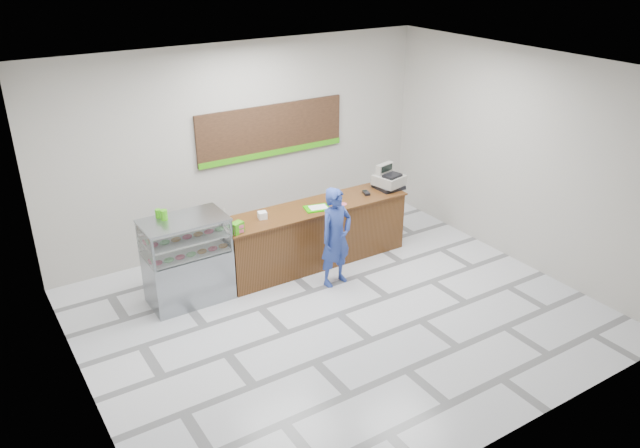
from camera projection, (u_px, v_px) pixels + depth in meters
floor at (339, 314)px, 9.09m from camera, size 7.00×7.00×0.00m
back_wall at (243, 146)px, 10.65m from camera, size 7.00×0.00×7.00m
ceiling at (343, 72)px, 7.62m from camera, size 7.00×7.00×0.00m
sales_counter at (315, 234)px, 10.33m from camera, size 3.26×0.76×1.03m
display_case at (187, 260)px, 9.18m from camera, size 1.22×0.72×1.33m
menu_board at (272, 131)px, 10.81m from camera, size 2.80×0.06×0.90m
cash_register at (388, 180)px, 10.77m from camera, size 0.52×0.54×0.41m
card_terminal at (366, 193)px, 10.57m from camera, size 0.14×0.20×0.04m
serving_tray at (317, 208)px, 10.00m from camera, size 0.45×0.37×0.02m
napkin_box at (262, 215)px, 9.64m from camera, size 0.15×0.15×0.11m
straw_cup at (225, 219)px, 9.51m from camera, size 0.08×0.08×0.12m
promo_box at (237, 228)px, 9.16m from camera, size 0.22×0.19×0.17m
donut_decal at (342, 204)px, 10.18m from camera, size 0.15×0.15×0.00m
green_cup_left at (158, 213)px, 8.94m from camera, size 0.08×0.08×0.13m
green_cup_right at (164, 215)px, 8.86m from camera, size 0.10×0.10×0.15m
customer at (336, 237)px, 9.59m from camera, size 0.63×0.47×1.60m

